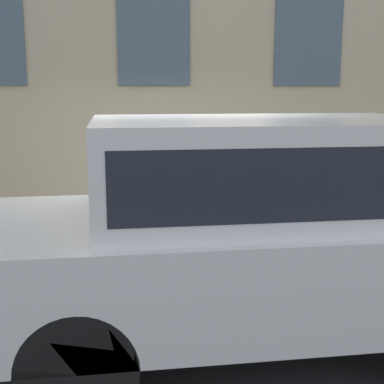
% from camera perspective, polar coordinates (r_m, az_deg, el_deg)
% --- Properties ---
extents(ground_plane, '(80.00, 80.00, 0.00)m').
position_cam_1_polar(ground_plane, '(6.12, -1.68, -10.32)').
color(ground_plane, '#2D2D30').
extents(sidewalk, '(2.75, 60.00, 0.15)m').
position_cam_1_polar(sidewalk, '(7.39, -2.96, -5.95)').
color(sidewalk, '#A8A093').
rests_on(sidewalk, ground_plane).
extents(fire_hydrant, '(0.28, 0.41, 0.66)m').
position_cam_1_polar(fire_hydrant, '(6.32, -2.39, -5.02)').
color(fire_hydrant, gray).
rests_on(fire_hydrant, sidewalk).
extents(person, '(0.33, 0.22, 1.35)m').
position_cam_1_polar(person, '(6.80, 2.21, 0.25)').
color(person, '#726651').
rests_on(person, sidewalk).
extents(parked_truck_white_near, '(1.99, 4.41, 1.98)m').
position_cam_1_polar(parked_truck_white_near, '(4.50, 6.58, -3.11)').
color(parked_truck_white_near, black).
rests_on(parked_truck_white_near, ground_plane).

